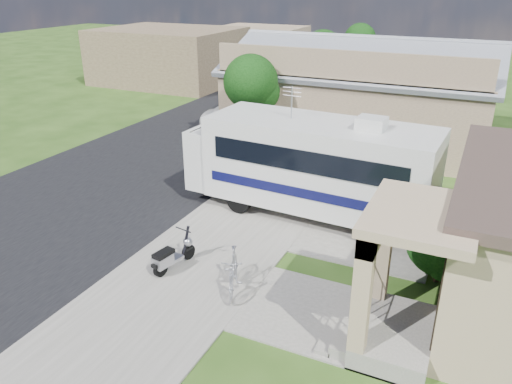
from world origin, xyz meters
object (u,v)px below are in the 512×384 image
at_px(motorhome, 310,163).
at_px(shrub, 445,240).
at_px(garden_hose, 360,308).
at_px(bicycle, 233,273).
at_px(van, 286,88).
at_px(pickup_truck, 246,112).
at_px(scooter, 172,256).

height_order(motorhome, shrub, motorhome).
bearing_deg(shrub, garden_hose, -125.47).
bearing_deg(bicycle, garden_hose, -11.94).
bearing_deg(motorhome, garden_hose, -53.94).
xyz_separation_m(bicycle, van, (-6.93, 20.90, 0.31)).
xyz_separation_m(pickup_truck, van, (-0.33, 6.64, 0.05)).
distance_m(scooter, garden_hose, 5.27).
bearing_deg(shrub, motorhome, 151.56).
distance_m(shrub, scooter, 7.37).
bearing_deg(pickup_truck, bicycle, 118.06).
height_order(bicycle, pickup_truck, pickup_truck).
xyz_separation_m(scooter, bicycle, (2.01, -0.16, 0.08)).
bearing_deg(motorhome, shrub, -25.14).
bearing_deg(pickup_truck, van, -83.93).
relative_size(shrub, pickup_truck, 0.42).
height_order(motorhome, van, motorhome).
bearing_deg(bicycle, pickup_truck, 92.63).
bearing_deg(garden_hose, pickup_truck, 125.71).
bearing_deg(van, shrub, -68.90).
bearing_deg(shrub, van, 122.99).
bearing_deg(garden_hose, van, 116.57).
bearing_deg(scooter, bicycle, 5.97).
height_order(shrub, van, shrub).
height_order(motorhome, scooter, motorhome).
height_order(bicycle, van, van).
xyz_separation_m(shrub, scooter, (-6.83, -2.65, -0.78)).
height_order(motorhome, garden_hose, motorhome).
bearing_deg(pickup_truck, scooter, 111.25).
distance_m(pickup_truck, garden_hose, 16.86).
distance_m(bicycle, van, 22.02).
bearing_deg(van, motorhome, -77.35).
relative_size(pickup_truck, van, 0.98).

